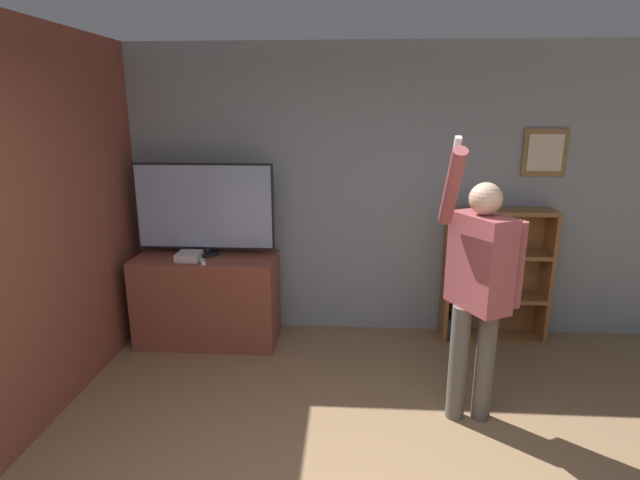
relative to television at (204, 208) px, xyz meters
The scene contains 8 objects.
wall_back 1.33m from the television, 14.69° to the left, with size 6.06×0.09×2.70m.
wall_side_brick 1.43m from the television, 123.42° to the right, with size 0.06×4.59×2.70m.
tv_ledge 0.85m from the television, 90.00° to the right, with size 1.27×0.55×0.82m.
television is the anchor object (origin of this frame).
game_console 0.45m from the television, 126.07° to the right, with size 0.20×0.22×0.07m.
remote_loose 0.49m from the television, 83.13° to the right, with size 0.09×0.14×0.02m.
bookshelf 2.66m from the television, ahead, with size 0.95×0.28×1.25m.
person 2.46m from the television, 27.98° to the right, with size 0.57×0.56×1.98m.
Camera 1 is at (0.03, -1.62, 2.14)m, focal length 28.00 mm.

